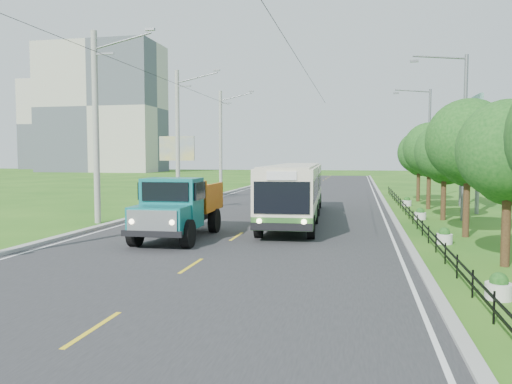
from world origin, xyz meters
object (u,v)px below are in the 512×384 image
(dump_truck, at_px, (179,204))
(tree_fifth, at_px, (430,152))
(streetlight_mid, at_px, (461,131))
(tree_fourth, at_px, (445,155))
(planter_front, at_px, (499,288))
(pole_mid, at_px, (178,136))
(tree_third, at_px, (469,145))
(billboard_left, at_px, (177,152))
(bus, at_px, (295,188))
(streetlight_far, at_px, (427,140))
(planter_mid, at_px, (420,214))
(billboard_right, at_px, (470,129))
(planter_near, at_px, (444,237))
(tree_second, at_px, (509,156))
(pole_far, at_px, (221,141))
(tree_back, at_px, (419,155))
(planter_far, at_px, (407,202))
(pole_near, at_px, (96,126))

(dump_truck, bearing_deg, tree_fifth, 49.10)
(streetlight_mid, relative_size, dump_truck, 1.43)
(tree_fourth, xyz_separation_m, planter_front, (-1.26, -16.14, -3.30))
(pole_mid, height_order, tree_third, pole_mid)
(tree_third, xyz_separation_m, dump_truck, (-12.16, -3.03, -2.50))
(tree_fourth, bearing_deg, billboard_left, 153.01)
(bus, bearing_deg, streetlight_far, 57.48)
(planter_mid, distance_m, billboard_right, 8.68)
(tree_fourth, distance_m, planter_front, 16.52)
(tree_third, height_order, tree_fourth, tree_third)
(pole_mid, distance_m, planter_near, 23.08)
(tree_second, xyz_separation_m, planter_near, (-1.26, 3.86, -3.23))
(pole_far, relative_size, streetlight_mid, 1.10)
(streetlight_far, xyz_separation_m, planter_front, (-2.04, -30.00, -4.62))
(dump_truck, bearing_deg, pole_far, 100.13)
(tree_back, relative_size, planter_mid, 8.21)
(tree_third, relative_size, planter_mid, 8.96)
(pole_mid, height_order, planter_front, pole_mid)
(planter_far, bearing_deg, tree_fourth, -80.92)
(tree_back, height_order, streetlight_far, streetlight_far)
(tree_second, distance_m, planter_near, 5.19)
(billboard_right, xyz_separation_m, bus, (-10.51, -7.68, -3.55))
(tree_back, bearing_deg, tree_fourth, -90.00)
(streetlight_mid, distance_m, streetlight_far, 14.00)
(tree_fifth, relative_size, streetlight_far, 0.64)
(tree_third, xyz_separation_m, bus, (-8.07, 4.18, -2.19))
(tree_third, xyz_separation_m, planter_near, (-1.26, -2.14, -3.70))
(planter_front, distance_m, planter_far, 24.00)
(tree_second, bearing_deg, tree_fourth, 90.00)
(pole_near, distance_m, tree_second, 19.44)
(planter_mid, bearing_deg, billboard_left, 151.08)
(planter_front, bearing_deg, billboard_left, 124.84)
(pole_near, height_order, bus, pole_near)
(planter_far, bearing_deg, pole_mid, -176.61)
(streetlight_far, bearing_deg, streetlight_mid, -90.00)
(planter_far, height_order, bus, bus)
(tree_second, bearing_deg, tree_fifth, 90.00)
(pole_near, xyz_separation_m, tree_third, (18.12, -0.86, -1.11))
(pole_far, distance_m, planter_far, 20.70)
(pole_mid, bearing_deg, planter_front, -53.75)
(tree_back, bearing_deg, pole_far, 159.26)
(tree_second, height_order, streetlight_mid, streetlight_mid)
(planter_mid, relative_size, planter_far, 1.00)
(planter_mid, bearing_deg, pole_far, 131.59)
(tree_back, distance_m, streetlight_mid, 12.23)
(planter_near, bearing_deg, pole_far, 121.99)
(planter_far, bearing_deg, tree_fifth, -55.95)
(tree_fourth, relative_size, planter_near, 8.06)
(billboard_left, bearing_deg, tree_back, 6.31)
(tree_third, distance_m, billboard_left, 25.02)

